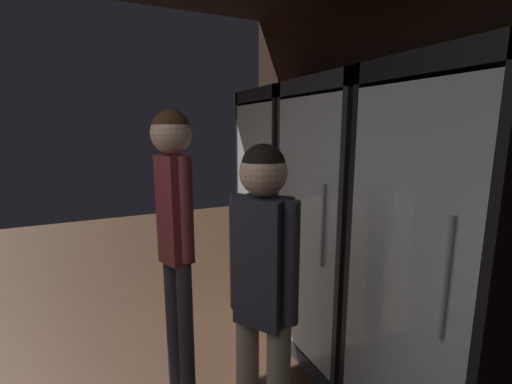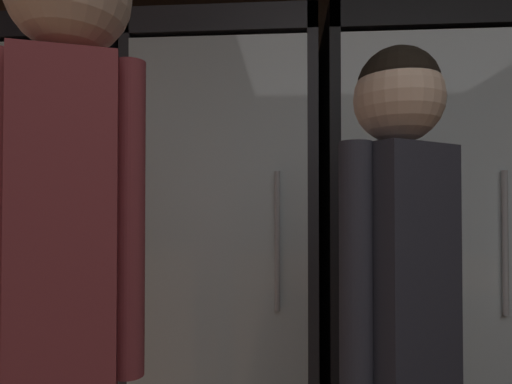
{
  "view_description": "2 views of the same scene",
  "coord_description": "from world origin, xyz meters",
  "px_view_note": "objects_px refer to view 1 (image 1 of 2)",
  "views": [
    {
      "loc": [
        0.7,
        1.23,
        1.64
      ],
      "look_at": [
        -1.89,
        2.44,
        1.1
      ],
      "focal_mm": 24.24,
      "sensor_mm": 36.0,
      "label": 1
    },
    {
      "loc": [
        -0.86,
        0.85,
        1.22
      ],
      "look_at": [
        -0.97,
        2.42,
        1.25
      ],
      "focal_mm": 30.22,
      "sensor_mm": 36.0,
      "label": 2
    }
  ],
  "objects_px": {
    "cooler_left": "(343,229)",
    "shopper_near": "(175,213)",
    "shopper_far": "(263,282)",
    "cooler_center": "(448,271)",
    "cooler_far_left": "(286,205)"
  },
  "relations": [
    {
      "from": "cooler_far_left",
      "to": "cooler_center",
      "type": "bearing_deg",
      "value": 0.03
    },
    {
      "from": "shopper_near",
      "to": "shopper_far",
      "type": "distance_m",
      "value": 0.74
    },
    {
      "from": "cooler_center",
      "to": "shopper_far",
      "type": "bearing_deg",
      "value": -107.17
    },
    {
      "from": "cooler_far_left",
      "to": "cooler_left",
      "type": "relative_size",
      "value": 1.0
    },
    {
      "from": "cooler_far_left",
      "to": "cooler_center",
      "type": "xyz_separation_m",
      "value": [
        1.58,
        0.0,
        -0.0
      ]
    },
    {
      "from": "shopper_near",
      "to": "cooler_left",
      "type": "bearing_deg",
      "value": 82.53
    },
    {
      "from": "shopper_near",
      "to": "cooler_far_left",
      "type": "bearing_deg",
      "value": 119.88
    },
    {
      "from": "cooler_left",
      "to": "shopper_near",
      "type": "xyz_separation_m",
      "value": [
        -0.15,
        -1.12,
        0.2
      ]
    },
    {
      "from": "cooler_far_left",
      "to": "shopper_far",
      "type": "height_order",
      "value": "cooler_far_left"
    },
    {
      "from": "cooler_far_left",
      "to": "shopper_near",
      "type": "height_order",
      "value": "cooler_far_left"
    },
    {
      "from": "cooler_left",
      "to": "shopper_near",
      "type": "bearing_deg",
      "value": -97.47
    },
    {
      "from": "cooler_center",
      "to": "shopper_near",
      "type": "height_order",
      "value": "cooler_center"
    },
    {
      "from": "cooler_left",
      "to": "shopper_far",
      "type": "height_order",
      "value": "cooler_left"
    },
    {
      "from": "cooler_center",
      "to": "shopper_near",
      "type": "relative_size",
      "value": 1.12
    },
    {
      "from": "cooler_left",
      "to": "shopper_near",
      "type": "relative_size",
      "value": 1.12
    }
  ]
}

